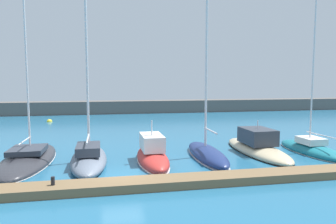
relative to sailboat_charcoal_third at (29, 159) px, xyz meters
The scene contains 11 objects.
ground_plane 8.25m from the sailboat_charcoal_third, 38.19° to the right, with size 120.00×120.00×0.00m, color #236084.
dock_pier 9.69m from the sailboat_charcoal_third, 48.00° to the right, with size 36.16×1.63×0.48m, color brown.
breakwater_seawall 33.90m from the sailboat_charcoal_third, 78.97° to the left, with size 108.00×3.54×2.23m, color #5B5651.
sailboat_charcoal_third is the anchor object (origin of this frame).
sailboat_slate_fourth 4.60m from the sailboat_charcoal_third, 19.29° to the right, with size 2.57×8.45×14.36m.
motorboat_red_fifth 9.00m from the sailboat_charcoal_third, 11.84° to the right, with size 2.19×6.92×3.35m.
sailboat_navy_sixth 13.15m from the sailboat_charcoal_third, ahead, with size 2.24×8.13×13.29m.
motorboat_sand_seventh 17.67m from the sailboat_charcoal_third, ahead, with size 2.96×9.58×2.99m.
sailboat_teal_eighth 22.00m from the sailboat_charcoal_third, ahead, with size 2.67×7.58×13.47m.
mooring_buoy_yellow 23.17m from the sailboat_charcoal_third, 95.99° to the left, with size 0.76×0.76×0.76m, color yellow.
dock_bollard 7.75m from the sailboat_charcoal_third, 68.54° to the right, with size 0.20×0.20×0.44m, color black.
Camera 1 is at (-0.87, -18.61, 5.85)m, focal length 33.37 mm.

